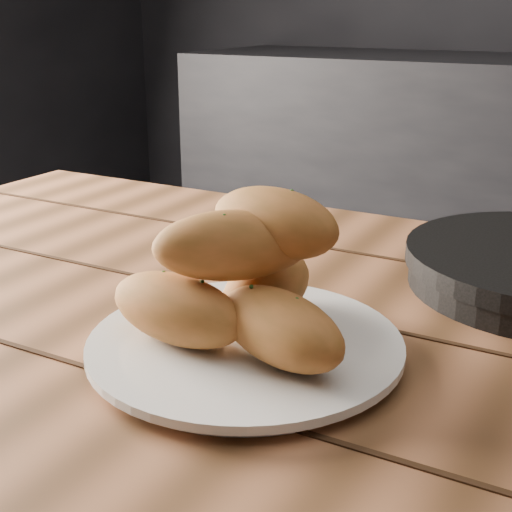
{
  "coord_description": "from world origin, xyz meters",
  "views": [
    {
      "loc": [
        0.01,
        -0.63,
        1.05
      ],
      "look_at": [
        -0.27,
        -0.11,
        0.84
      ],
      "focal_mm": 50.0,
      "sensor_mm": 36.0,
      "label": 1
    }
  ],
  "objects": [
    {
      "name": "plate",
      "position": [
        -0.27,
        -0.13,
        0.76
      ],
      "size": [
        0.28,
        0.28,
        0.02
      ],
      "color": "silver",
      "rests_on": "table"
    },
    {
      "name": "bread_rolls",
      "position": [
        -0.27,
        -0.12,
        0.82
      ],
      "size": [
        0.25,
        0.2,
        0.13
      ],
      "color": "#B26531",
      "rests_on": "plate"
    },
    {
      "name": "table",
      "position": [
        -0.17,
        -0.11,
        0.66
      ],
      "size": [
        1.6,
        0.97,
        0.75
      ],
      "color": "#965B38",
      "rests_on": "ground"
    }
  ]
}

